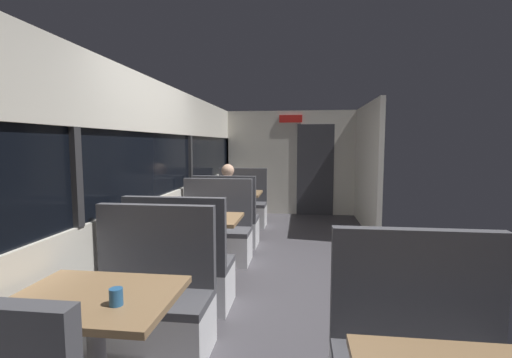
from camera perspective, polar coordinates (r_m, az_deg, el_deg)
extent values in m
cube|color=#423F44|center=(4.21, 3.52, -16.53)|extent=(3.30, 9.20, 0.02)
cube|color=beige|center=(4.39, -15.97, -9.16)|extent=(0.08, 8.40, 0.95)
cube|color=beige|center=(4.27, -16.52, 11.07)|extent=(0.08, 8.40, 0.60)
cube|color=black|center=(4.26, -16.40, 1.99)|extent=(0.03, 8.40, 0.75)
cube|color=#2D2D30|center=(3.01, -26.51, 0.23)|extent=(0.06, 0.08, 0.75)
cube|color=#2D2D30|center=(5.56, -10.36, 2.91)|extent=(0.06, 0.08, 0.75)
cube|color=#2D2D30|center=(8.27, -4.53, 3.83)|extent=(0.06, 0.08, 0.75)
cube|color=beige|center=(8.11, 5.44, 2.55)|extent=(2.90, 0.08, 2.30)
cube|color=#333338|center=(8.07, 9.32, 1.42)|extent=(0.80, 0.04, 2.00)
cube|color=red|center=(8.06, 5.49, 9.43)|extent=(0.50, 0.03, 0.16)
cube|color=beige|center=(7.02, 17.07, 1.86)|extent=(0.08, 2.40, 2.30)
cube|color=olive|center=(2.30, -24.13, -16.78)|extent=(0.90, 0.70, 0.04)
cube|color=silver|center=(3.04, -16.78, -21.62)|extent=(0.95, 0.50, 0.39)
cube|color=#47474C|center=(2.95, -16.91, -17.72)|extent=(0.95, 0.50, 0.06)
cube|color=#47474C|center=(3.01, -15.46, -10.02)|extent=(0.95, 0.08, 0.65)
cylinder|color=#9E9EA3|center=(4.29, -8.64, -11.06)|extent=(0.10, 0.10, 0.70)
cube|color=olive|center=(4.20, -8.71, -6.22)|extent=(0.90, 0.70, 0.04)
cube|color=silver|center=(3.75, -11.44, -16.13)|extent=(0.95, 0.50, 0.39)
cube|color=#47474C|center=(3.67, -11.51, -12.87)|extent=(0.95, 0.50, 0.06)
cube|color=#47474C|center=(3.38, -12.77, -8.23)|extent=(0.95, 0.08, 0.65)
cube|color=silver|center=(4.95, -6.50, -10.64)|extent=(0.95, 0.50, 0.39)
cube|color=#47474C|center=(4.89, -6.53, -8.11)|extent=(0.95, 0.50, 0.06)
cube|color=#47474C|center=(5.02, -6.01, -3.62)|extent=(0.95, 0.08, 0.65)
cylinder|color=#9E9EA3|center=(6.33, -3.34, -5.59)|extent=(0.10, 0.10, 0.70)
cube|color=olive|center=(6.27, -3.35, -2.27)|extent=(0.90, 0.70, 0.04)
cube|color=silver|center=(5.73, -4.53, -8.37)|extent=(0.95, 0.50, 0.39)
cube|color=#47474C|center=(5.68, -4.55, -6.16)|extent=(0.95, 0.50, 0.06)
cube|color=#47474C|center=(5.42, -5.03, -2.93)|extent=(0.95, 0.08, 0.65)
cube|color=silver|center=(7.00, -2.35, -5.80)|extent=(0.95, 0.50, 0.39)
cube|color=#47474C|center=(6.96, -2.35, -3.98)|extent=(0.95, 0.50, 0.06)
cube|color=#47474C|center=(7.11, -2.09, -0.88)|extent=(0.95, 0.08, 0.65)
cube|color=#47474C|center=(2.32, 23.97, -15.08)|extent=(0.95, 0.08, 0.65)
cube|color=#26262D|center=(5.73, -4.54, -8.08)|extent=(0.30, 0.36, 0.45)
cube|color=#99999E|center=(5.67, -4.47, -2.80)|extent=(0.34, 0.22, 0.60)
sphere|color=tan|center=(5.65, -4.47, 1.35)|extent=(0.20, 0.20, 0.20)
cylinder|color=#99999E|center=(5.89, -6.03, -2.31)|extent=(0.07, 0.28, 0.07)
cylinder|color=#99999E|center=(5.81, -2.19, -2.39)|extent=(0.07, 0.28, 0.07)
cylinder|color=#26598C|center=(2.10, -21.18, -16.94)|extent=(0.07, 0.07, 0.09)
cylinder|color=#26598C|center=(6.15, -2.76, -1.81)|extent=(0.07, 0.07, 0.09)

